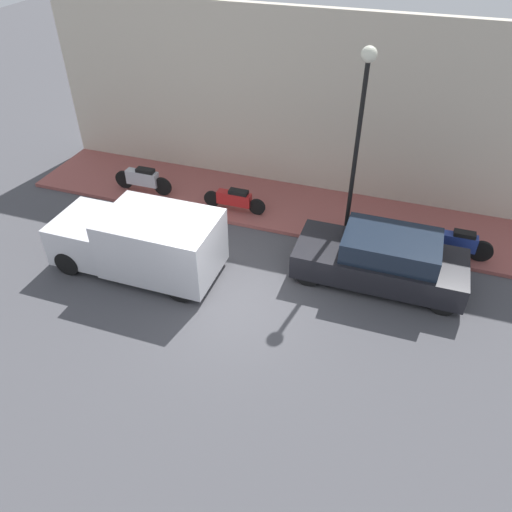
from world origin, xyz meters
name	(u,v)px	position (x,y,z in m)	size (l,w,h in m)	color
ground_plane	(229,296)	(0.00, 0.00, 0.00)	(60.00, 60.00, 0.00)	#47474C
sidewalk	(279,206)	(4.54, 0.00, 0.06)	(2.91, 16.82, 0.12)	#934C47
building_facade	(297,105)	(6.14, 0.00, 2.85)	(0.30, 16.82, 5.71)	beige
parked_car	(382,259)	(1.91, -3.57, 0.69)	(1.84, 4.38, 1.44)	black
delivery_van	(139,241)	(0.32, 2.66, 0.91)	(1.95, 4.52, 1.77)	silver
motorcycle_blue	(457,243)	(3.48, -5.42, 0.57)	(0.30, 1.98, 0.83)	navy
scooter_silver	(143,179)	(3.86, 4.56, 0.58)	(0.30, 2.07, 0.86)	#B7B7BF
motorcycle_red	(235,199)	(3.74, 1.25, 0.52)	(0.30, 2.05, 0.74)	#B21E1E
streetlamp	(361,117)	(3.34, -2.37, 3.84)	(0.39, 0.39, 5.42)	black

